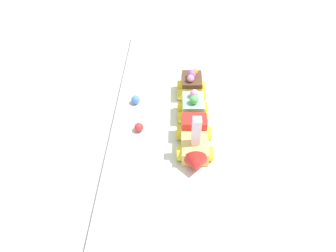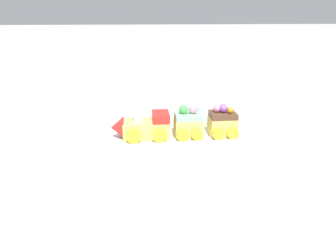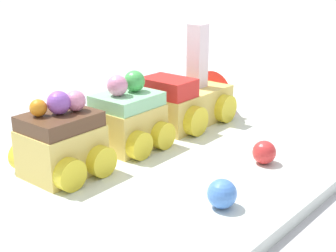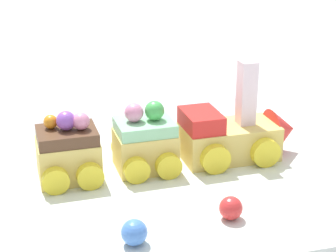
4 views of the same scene
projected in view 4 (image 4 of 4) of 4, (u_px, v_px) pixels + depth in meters
ground_plane at (181, 182)px, 0.62m from camera, size 10.00×10.00×0.00m
display_board at (181, 177)px, 0.62m from camera, size 0.79×0.35×0.01m
cake_train_locomotive at (237, 135)px, 0.65m from camera, size 0.14×0.08×0.11m
cake_car_mint at (145, 144)px, 0.62m from camera, size 0.07×0.08×0.08m
cake_car_chocolate at (68, 153)px, 0.60m from camera, size 0.07×0.08×0.08m
gumball_red at (231, 208)px, 0.52m from camera, size 0.02×0.02×0.02m
gumball_blue at (134, 232)px, 0.48m from camera, size 0.02×0.02×0.02m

